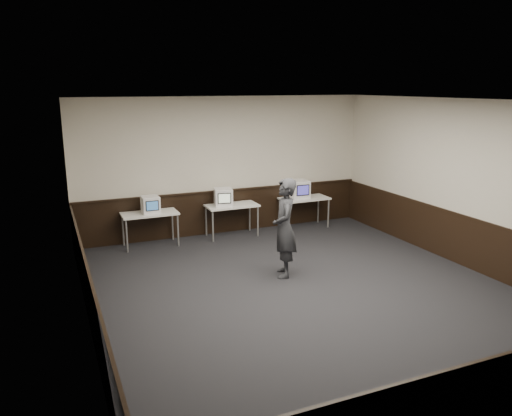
{
  "coord_description": "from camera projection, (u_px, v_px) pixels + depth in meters",
  "views": [
    {
      "loc": [
        -3.87,
        -6.93,
        3.44
      ],
      "look_at": [
        -0.24,
        1.6,
        1.15
      ],
      "focal_mm": 35.0,
      "sensor_mm": 36.0,
      "label": 1
    }
  ],
  "objects": [
    {
      "name": "wainscot_left",
      "position": [
        90.0,
        299.0,
        7.04
      ],
      "size": [
        0.04,
        7.98,
        1.0
      ],
      "primitive_type": "cube",
      "color": "black",
      "rests_on": "left_wall"
    },
    {
      "name": "floor",
      "position": [
        306.0,
        293.0,
        8.49
      ],
      "size": [
        8.0,
        8.0,
        0.0
      ],
      "primitive_type": "plane",
      "color": "black",
      "rests_on": "ground"
    },
    {
      "name": "right_wall",
      "position": [
        471.0,
        185.0,
        9.43
      ],
      "size": [
        0.0,
        8.0,
        8.0
      ],
      "primitive_type": "plane",
      "rotation": [
        1.57,
        0.0,
        -1.57
      ],
      "color": "beige",
      "rests_on": "ground"
    },
    {
      "name": "ceiling",
      "position": [
        311.0,
        101.0,
        7.72
      ],
      "size": [
        8.0,
        8.0,
        0.0
      ],
      "primitive_type": "plane",
      "rotation": [
        3.14,
        0.0,
        0.0
      ],
      "color": "white",
      "rests_on": "back_wall"
    },
    {
      "name": "desk_right",
      "position": [
        304.0,
        200.0,
        12.26
      ],
      "size": [
        1.2,
        0.6,
        0.75
      ],
      "color": "silver",
      "rests_on": "ground"
    },
    {
      "name": "back_wall",
      "position": [
        225.0,
        166.0,
        11.68
      ],
      "size": [
        7.0,
        0.0,
        7.0
      ],
      "primitive_type": "plane",
      "rotation": [
        1.57,
        0.0,
        0.0
      ],
      "color": "beige",
      "rests_on": "ground"
    },
    {
      "name": "left_wall",
      "position": [
        82.0,
        224.0,
        6.77
      ],
      "size": [
        0.0,
        8.0,
        8.0
      ],
      "primitive_type": "plane",
      "rotation": [
        1.57,
        0.0,
        1.57
      ],
      "color": "beige",
      "rests_on": "ground"
    },
    {
      "name": "desk_left",
      "position": [
        150.0,
        216.0,
        10.82
      ],
      "size": [
        1.2,
        0.6,
        0.75
      ],
      "color": "silver",
      "rests_on": "ground"
    },
    {
      "name": "wainscot_front",
      "position": [
        505.0,
        398.0,
        4.81
      ],
      "size": [
        6.98,
        0.04,
        1.0
      ],
      "primitive_type": "cube",
      "color": "black",
      "rests_on": "front_wall"
    },
    {
      "name": "emac_center",
      "position": [
        223.0,
        197.0,
        11.39
      ],
      "size": [
        0.48,
        0.5,
        0.4
      ],
      "rotation": [
        0.0,
        0.0,
        -0.22
      ],
      "color": "white",
      "rests_on": "desk_center"
    },
    {
      "name": "emac_right",
      "position": [
        299.0,
        189.0,
        12.15
      ],
      "size": [
        0.46,
        0.49,
        0.44
      ],
      "rotation": [
        0.0,
        0.0,
        -0.04
      ],
      "color": "white",
      "rests_on": "desk_right"
    },
    {
      "name": "desk_center",
      "position": [
        232.0,
        208.0,
        11.54
      ],
      "size": [
        1.2,
        0.6,
        0.75
      ],
      "color": "silver",
      "rests_on": "ground"
    },
    {
      "name": "wainscot_right",
      "position": [
        464.0,
        241.0,
        9.69
      ],
      "size": [
        0.04,
        7.98,
        1.0
      ],
      "primitive_type": "cube",
      "color": "black",
      "rests_on": "right_wall"
    },
    {
      "name": "person",
      "position": [
        285.0,
        228.0,
        9.06
      ],
      "size": [
        0.65,
        0.78,
        1.83
      ],
      "primitive_type": "imported",
      "rotation": [
        0.0,
        0.0,
        -1.94
      ],
      "color": "#27282D",
      "rests_on": "ground"
    },
    {
      "name": "emac_left",
      "position": [
        150.0,
        205.0,
        10.74
      ],
      "size": [
        0.37,
        0.4,
        0.37
      ],
      "rotation": [
        0.0,
        0.0,
        0.0
      ],
      "color": "white",
      "rests_on": "desk_left"
    },
    {
      "name": "wainscot_rail",
      "position": [
        226.0,
        190.0,
        11.78
      ],
      "size": [
        6.98,
        0.06,
        0.04
      ],
      "primitive_type": "cube",
      "color": "black",
      "rests_on": "wainscot_back"
    },
    {
      "name": "wainscot_back",
      "position": [
        226.0,
        211.0,
        11.92
      ],
      "size": [
        6.98,
        0.04,
        1.0
      ],
      "primitive_type": "cube",
      "color": "black",
      "rests_on": "back_wall"
    }
  ]
}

